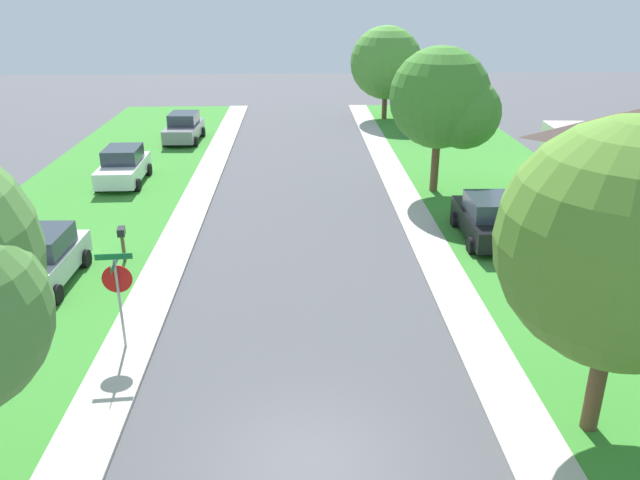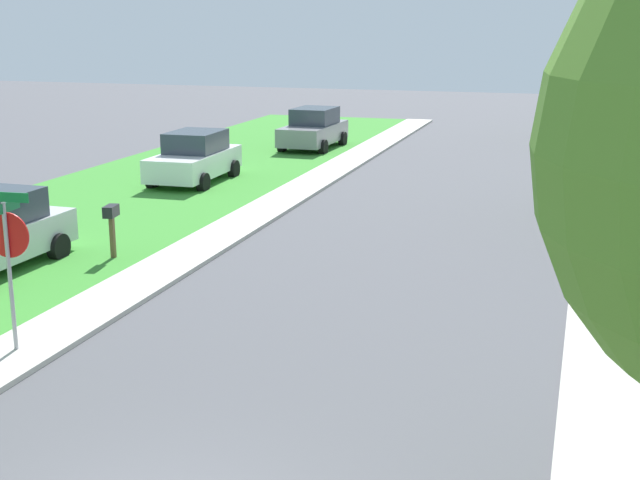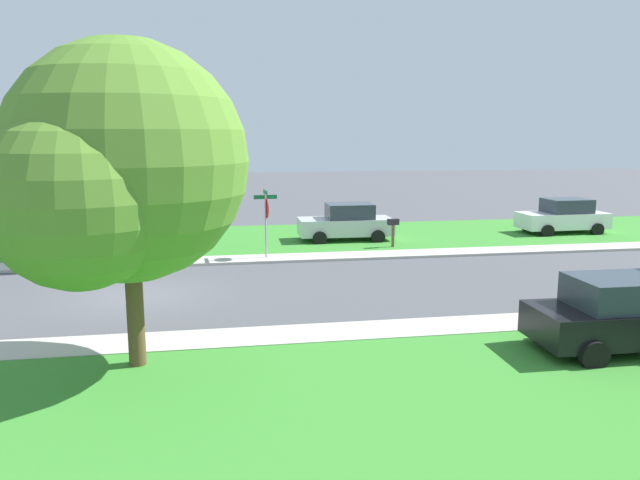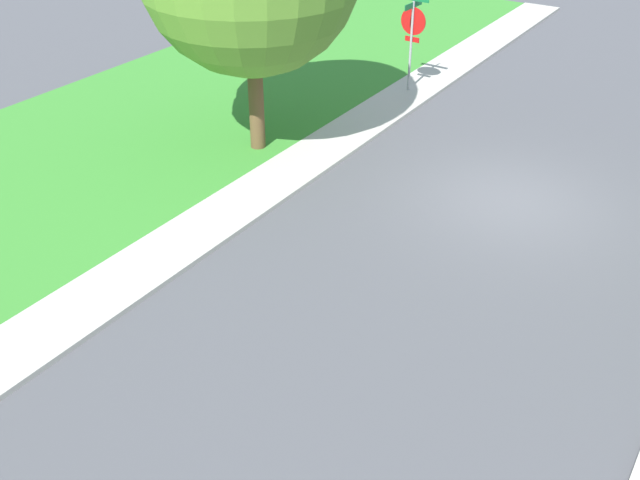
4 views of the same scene
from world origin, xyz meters
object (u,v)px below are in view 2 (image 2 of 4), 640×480
object	(u,v)px
car_grey_far_down_street	(314,129)
mailbox	(111,218)
car_white_kerbside_mid	(195,158)
stop_sign_far_corner	(8,245)

from	to	relation	value
car_grey_far_down_street	mailbox	xyz separation A→B (m)	(0.88, -18.14, 0.14)
car_white_kerbside_mid	mailbox	world-z (taller)	car_white_kerbside_mid
car_grey_far_down_street	car_white_kerbside_mid	distance (m)	8.81
stop_sign_far_corner	car_white_kerbside_mid	xyz separation A→B (m)	(-3.78, 15.04, -1.01)
car_grey_far_down_street	mailbox	world-z (taller)	car_grey_far_down_street
car_grey_far_down_street	car_white_kerbside_mid	world-z (taller)	same
car_grey_far_down_street	car_white_kerbside_mid	size ratio (longest dim) A/B	1.00
stop_sign_far_corner	car_white_kerbside_mid	size ratio (longest dim) A/B	0.64
stop_sign_far_corner	mailbox	distance (m)	5.83
car_grey_far_down_street	stop_sign_far_corner	bearing A→B (deg)	-84.46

